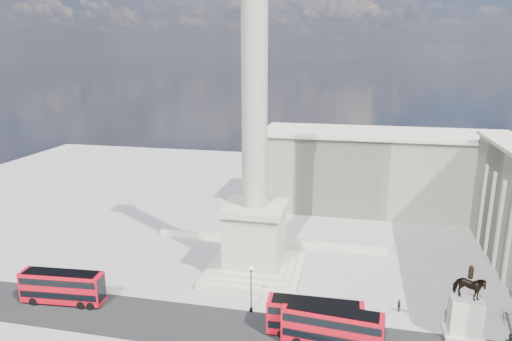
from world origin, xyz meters
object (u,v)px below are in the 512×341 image
Objects in this scene: red_bus_a at (63,287)px; pedestrian_crossing at (399,305)px; pedestrian_walking at (370,320)px; pedestrian_standing at (509,341)px; nelsons_column at (255,191)px; red_bus_b at (315,318)px; victorian_lamp at (251,285)px; equestrian_statue at (466,312)px; red_bus_c at (333,328)px.

red_bus_a is 6.67× the size of pedestrian_crossing.
pedestrian_crossing is (3.70, 4.47, -0.10)m from pedestrian_walking.
red_bus_a is 54.92m from pedestrian_standing.
pedestrian_crossing is (43.34, 7.44, -1.50)m from red_bus_a.
red_bus_b is (10.38, -14.00, -10.56)m from nelsons_column.
victorian_lamp is 25.49m from equestrian_statue.
pedestrian_walking is at bearing -32.89° from nelsons_column.
pedestrian_walking is at bearing -177.47° from equestrian_statue.
pedestrian_walking is 1.12× the size of pedestrian_crossing.
nelsons_column is 28.75m from red_bus_a.
red_bus_b is 1.23× the size of equestrian_statue.
red_bus_b reaches higher than pedestrian_walking.
equestrian_statue is at bearing -20.73° from nelsons_column.
pedestrian_crossing is (-11.50, 5.14, -0.04)m from pedestrian_standing.
red_bus_a is 1.00× the size of red_bus_b.
victorian_lamp is at bearing 156.64° from red_bus_b.
pedestrian_crossing is at bearing -19.28° from pedestrian_standing.
red_bus_c is at bearing 16.59° from pedestrian_standing.
pedestrian_standing is (15.21, -0.67, -0.06)m from pedestrian_walking.
nelsons_column is 5.48× the size of equestrian_statue.
nelsons_column reaches higher than red_bus_b.
victorian_lamp is (-10.55, 5.01, 1.37)m from red_bus_c.
red_bus_a is 0.98× the size of red_bus_c.
equestrian_statue is 5.45× the size of pedestrian_crossing.
pedestrian_crossing is at bearing 35.83° from red_bus_b.
victorian_lamp is at bearing 84.30° from pedestrian_crossing.
red_bus_b is at bearing -4.83° from red_bus_a.
victorian_lamp is 30.21m from pedestrian_standing.
pedestrian_walking is 5.80m from pedestrian_crossing.
red_bus_b is at bearing 11.39° from pedestrian_standing.
nelsons_column reaches higher than red_bus_c.
red_bus_b is 6.68× the size of pedestrian_crossing.
nelsons_column reaches higher than pedestrian_crossing.
equestrian_statue is 8.35m from pedestrian_crossing.
equestrian_statue is (50.28, 3.44, 0.87)m from red_bus_a.
red_bus_b reaches higher than red_bus_a.
nelsons_column is 4.36× the size of red_bus_c.
red_bus_c is 6.56m from pedestrian_walking.
red_bus_b is at bearing 108.71° from pedestrian_crossing.
red_bus_a is at bearing 81.27° from pedestrian_crossing.
red_bus_a is 39.78m from pedestrian_walking.
red_bus_a is 25.05m from victorian_lamp.
red_bus_b is 1.75× the size of victorian_lamp.
pedestrian_walking is (4.30, 4.74, -1.46)m from red_bus_c.
pedestrian_walking is (-10.64, -0.47, -2.27)m from equestrian_statue.
red_bus_b is 9.26m from victorian_lamp.
victorian_lamp is at bearing 150.17° from pedestrian_walking.
equestrian_statue is (17.00, 3.64, 0.84)m from red_bus_b.
victorian_lamp is at bearing 3.01° from pedestrian_standing.
pedestrian_standing is (19.50, 4.08, -1.52)m from red_bus_c.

